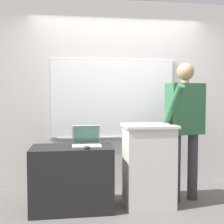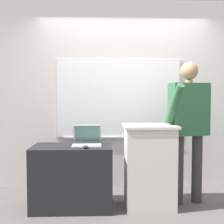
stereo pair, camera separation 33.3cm
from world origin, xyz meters
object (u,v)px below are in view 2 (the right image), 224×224
Objects in this scene: lectern_podium at (149,166)px; wireless_keyboard at (152,125)px; person_presenter at (189,121)px; computer_mouse_by_laptop at (86,147)px; side_desk at (72,177)px; laptop at (87,139)px.

wireless_keyboard reaches higher than lectern_podium.
person_presenter is (0.50, 0.10, 0.54)m from lectern_podium.
computer_mouse_by_laptop is (-1.26, -0.27, -0.27)m from person_presenter.
side_desk is (-0.93, -0.00, -0.13)m from lectern_podium.
wireless_keyboard is (0.01, -0.06, 0.51)m from lectern_podium.
side_desk is 0.46m from computer_mouse_by_laptop.
wireless_keyboard is (-0.49, -0.16, -0.03)m from person_presenter.
lectern_podium is 0.94m from side_desk.
person_presenter is 17.69× the size of computer_mouse_by_laptop.
laptop is at bearing 171.92° from wireless_keyboard.
person_presenter reaches higher than side_desk.
wireless_keyboard is (0.95, -0.06, 0.64)m from side_desk.
wireless_keyboard is at bearing -3.73° from side_desk.
wireless_keyboard is at bearing 8.16° from computer_mouse_by_laptop.
laptop is 3.46× the size of computer_mouse_by_laptop.
person_presenter is at bearing 12.00° from computer_mouse_by_laptop.
computer_mouse_by_laptop is at bearing -178.93° from person_presenter.
wireless_keyboard is (0.77, -0.11, 0.19)m from laptop.
wireless_keyboard reaches higher than computer_mouse_by_laptop.
wireless_keyboard is at bearing -8.08° from laptop.
lectern_podium is at bearing -3.57° from laptop.
person_presenter is (1.43, 0.10, 0.66)m from side_desk.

